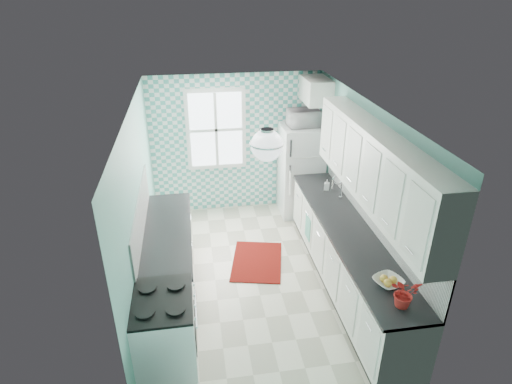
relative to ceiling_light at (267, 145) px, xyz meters
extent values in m
cube|color=silver|center=(0.00, 0.80, -2.33)|extent=(3.00, 4.40, 0.02)
cube|color=white|center=(0.00, 0.80, 0.19)|extent=(3.00, 4.40, 0.02)
cube|color=#69ADA1|center=(0.00, 3.01, -1.07)|extent=(3.00, 0.02, 2.50)
cube|color=#69ADA1|center=(0.00, -1.41, -1.07)|extent=(3.00, 0.02, 2.50)
cube|color=#69ADA1|center=(-1.51, 0.80, -1.07)|extent=(0.02, 4.40, 2.50)
cube|color=#69ADA1|center=(1.51, 0.80, -1.07)|extent=(0.02, 4.40, 2.50)
cube|color=teal|center=(0.00, 2.99, -1.07)|extent=(3.00, 0.01, 2.50)
cube|color=white|center=(-0.35, 2.96, -0.77)|extent=(1.04, 0.05, 1.44)
cube|color=white|center=(-0.35, 2.95, -0.77)|extent=(0.90, 0.02, 1.30)
cube|color=white|center=(1.49, 0.40, -1.13)|extent=(0.02, 3.60, 0.51)
cube|color=white|center=(-1.49, 0.73, -1.13)|extent=(0.02, 2.15, 0.51)
cube|color=white|center=(1.33, 0.20, -0.42)|extent=(0.33, 3.20, 0.90)
cube|color=white|center=(1.30, 2.63, -0.07)|extent=(0.40, 0.74, 0.40)
cylinder|color=silver|center=(0.00, 0.00, 0.16)|extent=(0.14, 0.14, 0.04)
cylinder|color=silver|center=(0.00, 0.00, 0.09)|extent=(0.02, 0.02, 0.12)
sphere|color=white|center=(0.00, 0.00, 0.00)|extent=(0.34, 0.34, 0.34)
cube|color=white|center=(1.20, 0.40, -1.87)|extent=(0.60, 3.60, 0.90)
cube|color=black|center=(1.19, 0.40, -1.40)|extent=(0.63, 3.60, 0.04)
cube|color=white|center=(-1.20, 0.73, -1.87)|extent=(0.60, 2.15, 0.90)
cube|color=black|center=(-1.19, 0.73, -1.40)|extent=(0.63, 2.15, 0.04)
cube|color=white|center=(1.11, 2.62, -1.50)|extent=(0.72, 0.68, 1.65)
cube|color=silver|center=(1.11, 2.28, -1.12)|extent=(0.70, 0.01, 0.02)
cube|color=silver|center=(0.82, 2.26, -0.92)|extent=(0.03, 0.03, 0.30)
cube|color=silver|center=(0.82, 2.26, -1.50)|extent=(0.03, 0.03, 0.54)
cube|color=silver|center=(-1.20, -0.67, -1.84)|extent=(0.63, 0.80, 0.94)
cube|color=black|center=(-1.20, -0.67, -1.36)|extent=(0.63, 0.80, 0.03)
cube|color=black|center=(-0.88, -0.67, -1.78)|extent=(0.01, 0.52, 0.31)
cube|color=silver|center=(1.20, 1.22, -1.40)|extent=(0.43, 0.36, 0.12)
cylinder|color=silver|center=(1.35, 1.22, -1.20)|extent=(0.02, 0.02, 0.30)
torus|color=silver|center=(1.29, 1.22, -1.01)|extent=(0.16, 0.02, 0.16)
cube|color=maroon|center=(0.08, 1.15, -2.32)|extent=(0.95, 1.19, 0.02)
cube|color=#5B9989|center=(0.89, 1.24, -1.84)|extent=(0.09, 0.25, 0.38)
imported|color=white|center=(1.20, -0.77, -1.35)|extent=(0.39, 0.39, 0.07)
imported|color=#BA3426|center=(1.20, -1.10, -1.23)|extent=(0.33, 0.31, 0.31)
imported|color=#9CB3BC|center=(1.25, 1.57, -1.30)|extent=(0.10, 0.10, 0.17)
imported|color=white|center=(1.11, 2.62, -0.53)|extent=(0.54, 0.38, 0.29)
camera|label=1|loc=(-0.78, -4.18, 1.56)|focal=30.00mm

